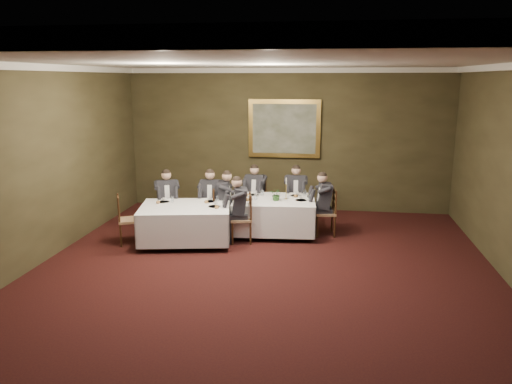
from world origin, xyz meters
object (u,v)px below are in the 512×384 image
(diner_main_endleft, at_px, (224,210))
(chair_main_endright, at_px, (325,222))
(table_main, at_px, (274,213))
(chair_sec_backright, at_px, (212,217))
(table_second, at_px, (185,221))
(diner_main_backright, at_px, (296,201))
(chair_main_endleft, at_px, (223,220))
(chair_sec_endright, at_px, (242,228))
(diner_sec_backleft, at_px, (167,207))
(candlestick, at_px, (286,191))
(diner_sec_endright, at_px, (241,218))
(chair_main_backright, at_px, (296,211))
(chair_sec_endleft, at_px, (129,230))
(diner_sec_backright, at_px, (211,207))
(painting, at_px, (284,129))
(centerpiece, at_px, (277,194))
(diner_main_endright, at_px, (325,212))
(chair_sec_backleft, at_px, (168,217))
(chair_main_backleft, at_px, (256,210))
(diner_main_backleft, at_px, (255,200))

(diner_main_endleft, bearing_deg, chair_main_endright, 86.50)
(table_main, bearing_deg, chair_sec_backright, 174.24)
(table_main, height_order, table_second, same)
(table_main, relative_size, diner_main_backright, 1.35)
(chair_main_endleft, height_order, chair_sec_endright, same)
(diner_sec_backleft, bearing_deg, candlestick, 160.13)
(diner_main_endleft, distance_m, diner_sec_endright, 0.74)
(table_second, bearing_deg, candlestick, 24.77)
(chair_main_endright, bearing_deg, chair_sec_endright, 104.73)
(chair_main_endleft, bearing_deg, chair_main_backright, 116.17)
(diner_main_backright, xyz_separation_m, chair_sec_endright, (-0.98, -1.54, -0.23))
(chair_sec_endleft, bearing_deg, diner_sec_backright, 105.40)
(table_second, xyz_separation_m, chair_main_backright, (2.09, 1.77, -0.17))
(diner_sec_backleft, bearing_deg, chair_main_endleft, 156.60)
(candlestick, bearing_deg, painting, 96.81)
(diner_main_backright, height_order, candlestick, diner_main_backright)
(chair_main_endleft, height_order, centerpiece, centerpiece)
(diner_main_endright, height_order, diner_sec_backleft, same)
(table_main, distance_m, diner_main_backright, 0.99)
(chair_sec_backleft, distance_m, diner_sec_endright, 1.86)
(chair_main_endright, relative_size, centerpiece, 3.57)
(diner_main_backright, relative_size, diner_sec_backright, 1.00)
(chair_main_backleft, height_order, chair_sec_endright, same)
(chair_main_endleft, relative_size, diner_sec_endright, 0.74)
(chair_main_backright, relative_size, centerpiece, 3.57)
(chair_main_backleft, distance_m, diner_sec_endright, 1.51)
(table_second, xyz_separation_m, centerpiece, (1.76, 0.73, 0.46))
(chair_main_backleft, height_order, diner_main_backright, diner_main_backright)
(chair_main_backleft, xyz_separation_m, diner_main_endleft, (-0.55, -0.93, 0.23))
(table_main, xyz_separation_m, chair_sec_backleft, (-2.34, -0.04, -0.17))
(chair_sec_backleft, bearing_deg, painting, -159.29)
(chair_sec_backleft, bearing_deg, table_second, 106.52)
(chair_sec_endleft, xyz_separation_m, centerpiece, (2.87, 0.94, 0.62))
(table_main, height_order, chair_main_backleft, chair_main_backleft)
(diner_main_endleft, relative_size, chair_sec_endleft, 1.35)
(chair_sec_backright, bearing_deg, diner_main_endleft, 144.85)
(chair_main_endright, relative_size, diner_sec_endright, 0.74)
(diner_main_backleft, xyz_separation_m, chair_sec_backright, (-0.87, -0.70, -0.23))
(table_second, distance_m, chair_sec_backleft, 1.05)
(diner_sec_endright, bearing_deg, chair_sec_endleft, 88.71)
(chair_main_endleft, xyz_separation_m, chair_main_endright, (2.17, 0.16, 0.00))
(diner_sec_endright, bearing_deg, chair_main_endright, -78.90)
(diner_main_backright, distance_m, chair_main_endleft, 1.80)
(diner_main_endleft, xyz_separation_m, chair_sec_endleft, (-1.73, -0.99, -0.23))
(chair_main_endleft, xyz_separation_m, chair_sec_endright, (0.50, -0.56, 0.00))
(table_second, xyz_separation_m, chair_main_endright, (2.78, 0.93, -0.17))
(chair_main_backleft, height_order, candlestick, candlestick)
(chair_sec_endleft, bearing_deg, centerpiece, 83.31)
(candlestick, bearing_deg, diner_main_endleft, -174.61)
(diner_sec_endright, xyz_separation_m, painting, (0.59, 2.76, 1.53))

